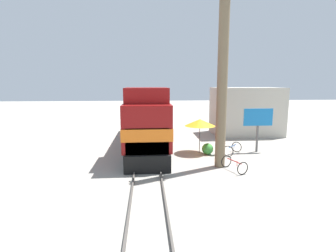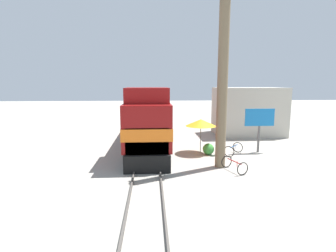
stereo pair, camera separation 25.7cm
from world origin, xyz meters
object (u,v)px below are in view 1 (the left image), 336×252
(vendor_umbrella, at_px, (200,123))
(bicycle_spare, at_px, (234,165))
(person_bystander, at_px, (219,141))
(bicycle, at_px, (233,149))
(billboard_sign, at_px, (258,120))
(locomotive, at_px, (147,121))
(utility_pole, at_px, (223,64))

(vendor_umbrella, relative_size, bicycle_spare, 1.46)
(person_bystander, xyz_separation_m, bicycle, (0.95, -0.00, -0.55))
(person_bystander, height_order, bicycle_spare, person_bystander)
(bicycle, bearing_deg, billboard_sign, -123.59)
(locomotive, height_order, person_bystander, locomotive)
(locomotive, relative_size, bicycle, 8.71)
(billboard_sign, height_order, person_bystander, billboard_sign)
(billboard_sign, relative_size, bicycle_spare, 1.90)
(utility_pole, height_order, billboard_sign, utility_pole)
(bicycle, xyz_separation_m, bicycle_spare, (-1.06, -3.48, -0.01))
(utility_pole, bearing_deg, billboard_sign, 41.18)
(vendor_umbrella, distance_m, bicycle_spare, 4.67)
(utility_pole, bearing_deg, person_bystander, 75.05)
(vendor_umbrella, xyz_separation_m, bicycle_spare, (1.15, -4.15, -1.81))
(vendor_umbrella, height_order, bicycle, vendor_umbrella)
(locomotive, relative_size, vendor_umbrella, 6.00)
(bicycle, bearing_deg, bicycle_spare, 113.65)
(utility_pole, bearing_deg, vendor_umbrella, 99.70)
(billboard_sign, bearing_deg, bicycle_spare, -126.96)
(vendor_umbrella, bearing_deg, utility_pole, -80.30)
(locomotive, relative_size, bicycle_spare, 8.79)
(billboard_sign, distance_m, bicycle, 2.85)
(billboard_sign, distance_m, person_bystander, 3.30)
(billboard_sign, bearing_deg, bicycle, -164.17)
(locomotive, relative_size, billboard_sign, 4.62)
(locomotive, xyz_separation_m, billboard_sign, (7.93, -2.63, 0.35))
(locomotive, distance_m, billboard_sign, 8.36)
(billboard_sign, bearing_deg, utility_pole, -138.82)
(locomotive, bearing_deg, billboard_sign, -18.37)
(bicycle, height_order, bicycle_spare, bicycle)
(utility_pole, xyz_separation_m, person_bystander, (0.70, 2.61, -5.03))
(bicycle, bearing_deg, locomotive, 12.34)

